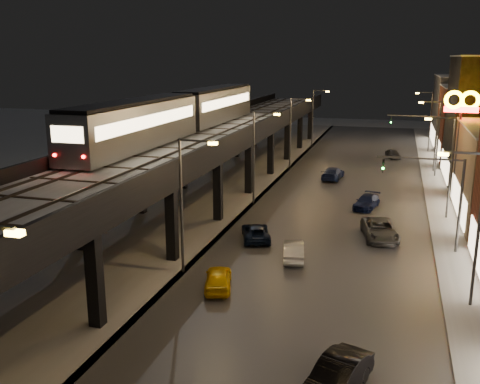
# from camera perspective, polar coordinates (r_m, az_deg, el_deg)

# --- Properties ---
(road_surface) EXTENTS (17.00, 120.00, 0.06)m
(road_surface) POSITION_cam_1_polar(r_m,az_deg,el_deg) (54.69, 10.87, -0.80)
(road_surface) COLOR #46474D
(road_surface) RESTS_ON ground
(sidewalk_right) EXTENTS (4.00, 120.00, 0.14)m
(sidewalk_right) POSITION_cam_1_polar(r_m,az_deg,el_deg) (54.72, 21.34, -1.48)
(sidewalk_right) COLOR #9FA1A8
(sidewalk_right) RESTS_ON ground
(under_viaduct_pavement) EXTENTS (11.00, 120.00, 0.06)m
(under_viaduct_pavement) POSITION_cam_1_polar(r_m,az_deg,el_deg) (57.47, -2.63, 0.17)
(under_viaduct_pavement) COLOR #9FA1A8
(under_viaduct_pavement) RESTS_ON ground
(elevated_viaduct) EXTENTS (9.00, 100.00, 6.30)m
(elevated_viaduct) POSITION_cam_1_polar(r_m,az_deg,el_deg) (53.44, -3.80, 5.20)
(elevated_viaduct) COLOR black
(elevated_viaduct) RESTS_ON ground
(viaduct_trackbed) EXTENTS (8.40, 100.00, 0.32)m
(viaduct_trackbed) POSITION_cam_1_polar(r_m,az_deg,el_deg) (53.45, -3.78, 6.04)
(viaduct_trackbed) COLOR #B2B7C1
(viaduct_trackbed) RESTS_ON elevated_viaduct
(viaduct_parapet_streetside) EXTENTS (0.30, 100.00, 1.10)m
(viaduct_parapet_streetside) POSITION_cam_1_polar(r_m,az_deg,el_deg) (52.08, 0.76, 6.37)
(viaduct_parapet_streetside) COLOR black
(viaduct_parapet_streetside) RESTS_ON elevated_viaduct
(viaduct_parapet_far) EXTENTS (0.30, 100.00, 1.10)m
(viaduct_parapet_far) POSITION_cam_1_polar(r_m,az_deg,el_deg) (55.05, -8.05, 6.65)
(viaduct_parapet_far) COLOR black
(viaduct_parapet_far) RESTS_ON elevated_viaduct
(building_f) EXTENTS (12.20, 16.20, 11.16)m
(building_f) POSITION_cam_1_polar(r_m,az_deg,el_deg) (94.78, 23.70, 7.93)
(building_f) COLOR #424242
(building_f) RESTS_ON ground
(streetlight_left_1) EXTENTS (2.57, 0.28, 9.00)m
(streetlight_left_1) POSITION_cam_1_polar(r_m,az_deg,el_deg) (34.33, -5.88, -0.53)
(streetlight_left_1) COLOR #38383A
(streetlight_left_1) RESTS_ON ground
(streetlight_right_1) EXTENTS (2.56, 0.28, 9.00)m
(streetlight_right_1) POSITION_cam_1_polar(r_m,az_deg,el_deg) (32.19, 23.73, -2.68)
(streetlight_right_1) COLOR #38383A
(streetlight_right_1) RESTS_ON ground
(streetlight_left_2) EXTENTS (2.57, 0.28, 9.00)m
(streetlight_left_2) POSITION_cam_1_polar(r_m,az_deg,el_deg) (51.06, 1.77, 4.37)
(streetlight_left_2) COLOR #38383A
(streetlight_left_2) RESTS_ON ground
(streetlight_right_2) EXTENTS (2.56, 0.28, 9.00)m
(streetlight_right_2) POSITION_cam_1_polar(r_m,az_deg,el_deg) (49.65, 21.33, 3.13)
(streetlight_right_2) COLOR #38383A
(streetlight_right_2) RESTS_ON ground
(streetlight_left_3) EXTENTS (2.57, 0.28, 9.00)m
(streetlight_left_3) POSITION_cam_1_polar(r_m,az_deg,el_deg) (68.44, 5.63, 6.80)
(streetlight_left_3) COLOR #38383A
(streetlight_left_3) RESTS_ON ground
(streetlight_right_3) EXTENTS (2.56, 0.28, 9.00)m
(streetlight_right_3) POSITION_cam_1_polar(r_m,az_deg,el_deg) (67.39, 20.18, 5.90)
(streetlight_right_3) COLOR #38383A
(streetlight_right_3) RESTS_ON ground
(streetlight_left_4) EXTENTS (2.57, 0.28, 9.00)m
(streetlight_left_4) POSITION_cam_1_polar(r_m,az_deg,el_deg) (86.07, 7.93, 8.23)
(streetlight_left_4) COLOR #38383A
(streetlight_left_4) RESTS_ON ground
(streetlight_right_4) EXTENTS (2.56, 0.28, 9.00)m
(streetlight_right_4) POSITION_cam_1_polar(r_m,az_deg,el_deg) (85.24, 19.50, 7.51)
(streetlight_right_4) COLOR #38383A
(streetlight_right_4) RESTS_ON ground
(traffic_light_rig_a) EXTENTS (6.10, 0.34, 7.00)m
(traffic_light_rig_a) POSITION_cam_1_polar(r_m,az_deg,el_deg) (40.93, 20.94, -0.07)
(traffic_light_rig_a) COLOR #38383A
(traffic_light_rig_a) RESTS_ON ground
(traffic_light_rig_b) EXTENTS (6.10, 0.34, 7.00)m
(traffic_light_rig_b) POSITION_cam_1_polar(r_m,az_deg,el_deg) (70.40, 19.26, 5.68)
(traffic_light_rig_b) COLOR #38383A
(traffic_light_rig_b) RESTS_ON ground
(subway_train) EXTENTS (3.26, 39.73, 3.90)m
(subway_train) POSITION_cam_1_polar(r_m,az_deg,el_deg) (54.49, -6.15, 8.44)
(subway_train) COLOR gray
(subway_train) RESTS_ON viaduct_trackbed
(car_taxi) EXTENTS (2.61, 4.23, 1.34)m
(car_taxi) POSITION_cam_1_polar(r_m,az_deg,el_deg) (33.30, -2.34, -9.25)
(car_taxi) COLOR #E3AD01
(car_taxi) RESTS_ON ground
(car_near_white) EXTENTS (2.18, 4.22, 1.32)m
(car_near_white) POSITION_cam_1_polar(r_m,az_deg,el_deg) (38.04, 5.70, -6.28)
(car_near_white) COLOR #A4A7AA
(car_near_white) RESTS_ON ground
(car_mid_silver) EXTENTS (3.38, 4.83, 1.23)m
(car_mid_silver) POSITION_cam_1_polar(r_m,az_deg,el_deg) (41.83, 1.70, -4.37)
(car_mid_silver) COLOR black
(car_mid_silver) RESTS_ON ground
(car_mid_dark) EXTENTS (2.47, 5.03, 1.41)m
(car_mid_dark) POSITION_cam_1_polar(r_m,az_deg,el_deg) (63.45, 9.88, 1.93)
(car_mid_dark) COLOR #16224E
(car_mid_dark) RESTS_ON ground
(car_onc_silver) EXTENTS (2.94, 4.84, 1.50)m
(car_onc_silver) POSITION_cam_1_polar(r_m,az_deg,el_deg) (24.22, 10.29, -18.93)
(car_onc_silver) COLOR black
(car_onc_silver) RESTS_ON ground
(car_onc_dark) EXTENTS (3.44, 5.69, 1.48)m
(car_onc_dark) POSITION_cam_1_polar(r_m,az_deg,el_deg) (43.41, 14.68, -3.97)
(car_onc_dark) COLOR #515254
(car_onc_dark) RESTS_ON ground
(car_onc_white) EXTENTS (2.61, 4.55, 1.24)m
(car_onc_white) POSITION_cam_1_polar(r_m,az_deg,el_deg) (51.80, 13.36, -1.09)
(car_onc_white) COLOR #0B133A
(car_onc_white) RESTS_ON ground
(car_onc_red) EXTENTS (2.55, 4.02, 1.28)m
(car_onc_red) POSITION_cam_1_polar(r_m,az_deg,el_deg) (78.77, 16.01, 3.90)
(car_onc_red) COLOR #383A41
(car_onc_red) RESTS_ON ground
(sign_mcdonalds) EXTENTS (3.23, 0.54, 10.88)m
(sign_mcdonalds) POSITION_cam_1_polar(r_m,az_deg,el_deg) (55.43, 22.51, 7.99)
(sign_mcdonalds) COLOR #38383A
(sign_mcdonalds) RESTS_ON ground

